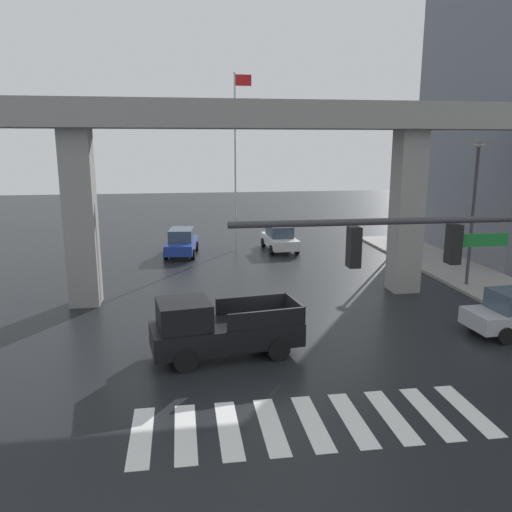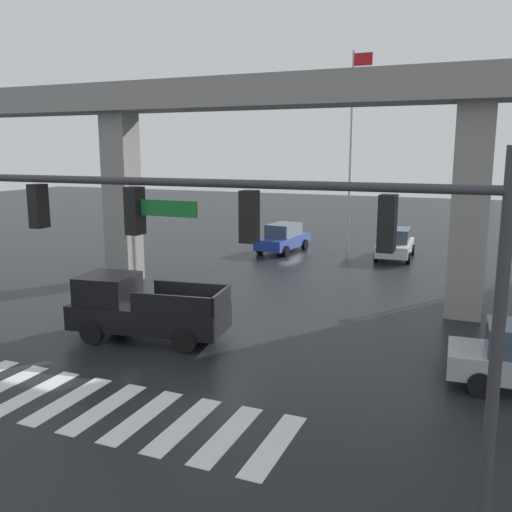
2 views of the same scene
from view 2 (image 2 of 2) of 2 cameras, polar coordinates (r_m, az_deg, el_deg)
ground_plane at (r=18.56m, az=-4.92°, el=-8.51°), size 120.00×120.00×0.00m
crosswalk_stripes at (r=14.36m, az=-15.31°, el=-14.83°), size 9.35×2.80×0.01m
elevated_overpass at (r=23.09m, az=1.95°, el=14.98°), size 58.94×2.38×9.02m
pickup_truck at (r=18.71m, az=-11.78°, el=-5.37°), size 5.32×2.63×2.08m
sedan_blue at (r=33.97m, az=2.80°, el=1.87°), size 2.34×4.48×1.72m
sedan_white at (r=32.84m, az=14.12°, el=1.25°), size 2.12×4.38×1.72m
traffic_signal_mast at (r=8.96m, az=0.15°, el=1.49°), size 10.89×0.32×6.20m
flagpole at (r=33.62m, az=9.85°, el=11.60°), size 1.16×0.12×11.70m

